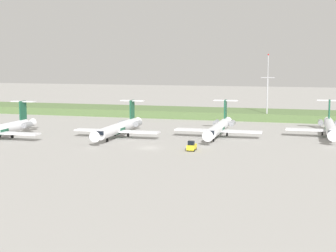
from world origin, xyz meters
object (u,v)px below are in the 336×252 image
Objects in this scene: regional_jet_second at (119,128)px; regional_jet_fourth at (330,127)px; regional_jet_nearest at (1,129)px; baggage_tug at (192,146)px; regional_jet_third at (219,127)px; antenna_mast at (267,94)px.

regional_jet_second is 55.84m from regional_jet_fourth.
regional_jet_nearest is 85.85m from regional_jet_fourth.
regional_jet_nearest and regional_jet_second have the same top height.
baggage_tug is (22.80, -14.20, -1.53)m from regional_jet_second.
regional_jet_second is 9.69× the size of baggage_tug.
regional_jet_third is 29.47m from regional_jet_fourth.
regional_jet_nearest is 1.40× the size of antenna_mast.
antenna_mast is (-18.69, 28.52, 6.67)m from regional_jet_fourth.
regional_jet_third reaches higher than baggage_tug.
antenna_mast reaches higher than baggage_tug.
regional_jet_fourth is at bearing 15.84° from regional_jet_third.
regional_jet_second is at bearing 20.86° from regional_jet_nearest.
regional_jet_nearest and regional_jet_fourth have the same top height.
regional_jet_fourth is 9.69× the size of baggage_tug.
regional_jet_fourth is (81.64, 26.54, 0.00)m from regional_jet_nearest.
regional_jet_fourth is 43.01m from baggage_tug.
regional_jet_nearest is at bearing -159.14° from regional_jet_second.
antenna_mast reaches higher than regional_jet_nearest.
antenna_mast is at bearing 51.83° from regional_jet_second.
baggage_tug is (-12.06, -58.55, -8.20)m from antenna_mast.
regional_jet_nearest is 56.41m from regional_jet_third.
regional_jet_second is at bearing -128.17° from antenna_mast.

